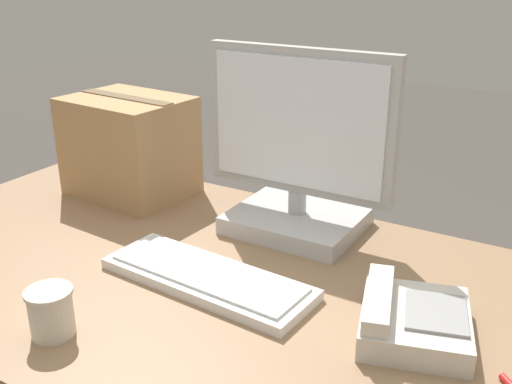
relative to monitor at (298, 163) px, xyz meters
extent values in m
cube|color=#B7B7B7|center=(0.00, 0.00, -0.15)|extent=(0.31, 0.26, 0.04)
cylinder|color=#B2B2B2|center=(0.00, 0.00, -0.10)|extent=(0.04, 0.04, 0.06)
cube|color=#B2B2B2|center=(0.00, 0.00, 0.10)|extent=(0.47, 0.03, 0.34)
cube|color=white|center=(0.00, -0.02, 0.10)|extent=(0.43, 0.01, 0.30)
cube|color=silver|center=(-0.04, -0.33, -0.16)|extent=(0.47, 0.19, 0.02)
cube|color=silver|center=(-0.04, -0.33, -0.15)|extent=(0.43, 0.16, 0.01)
cube|color=beige|center=(0.38, -0.29, -0.15)|extent=(0.24, 0.26, 0.05)
cube|color=beige|center=(0.32, -0.31, -0.11)|extent=(0.10, 0.21, 0.03)
cube|color=gray|center=(0.41, -0.28, -0.12)|extent=(0.14, 0.15, 0.01)
cylinder|color=beige|center=(-0.17, -0.62, -0.13)|extent=(0.08, 0.08, 0.08)
cylinder|color=beige|center=(-0.17, -0.62, -0.09)|extent=(0.08, 0.08, 0.01)
cube|color=tan|center=(-0.51, -0.02, -0.03)|extent=(0.34, 0.27, 0.27)
cube|color=brown|center=(-0.51, -0.02, 0.10)|extent=(0.32, 0.06, 0.00)
camera|label=1|loc=(0.60, -1.21, 0.46)|focal=42.00mm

